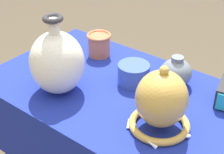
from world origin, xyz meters
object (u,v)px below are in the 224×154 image
pot_squat_cobalt (134,74)px  cup_wide_terracotta (99,44)px  vase_tall_bulbous (57,62)px  jar_round_slate (176,72)px  vase_dome_bell (161,103)px  pot_squat_teal (52,58)px

pot_squat_cobalt → cup_wide_terracotta: bearing=159.7°
vase_tall_bulbous → cup_wide_terracotta: (-0.05, 0.28, -0.06)m
jar_round_slate → cup_wide_terracotta: 0.35m
cup_wide_terracotta → vase_dome_bell: bearing=-28.9°
vase_dome_bell → cup_wide_terracotta: vase_dome_bell is taller
pot_squat_cobalt → jar_round_slate: bearing=32.9°
jar_round_slate → pot_squat_cobalt: bearing=-147.1°
vase_dome_bell → pot_squat_cobalt: size_ratio=1.89×
vase_tall_bulbous → pot_squat_cobalt: (0.17, 0.19, -0.07)m
vase_tall_bulbous → jar_round_slate: bearing=42.6°
pot_squat_teal → cup_wide_terracotta: (0.10, 0.17, 0.02)m
vase_tall_bulbous → pot_squat_teal: size_ratio=2.40×
vase_tall_bulbous → pot_squat_cobalt: 0.27m
pot_squat_teal → cup_wide_terracotta: cup_wide_terracotta is taller
pot_squat_cobalt → cup_wide_terracotta: 0.24m
vase_dome_bell → cup_wide_terracotta: bearing=151.1°
vase_tall_bulbous → pot_squat_cobalt: bearing=48.1°
vase_dome_bell → pot_squat_teal: vase_dome_bell is taller
vase_tall_bulbous → cup_wide_terracotta: 0.29m
pot_squat_cobalt → jar_round_slate: 0.15m
pot_squat_cobalt → jar_round_slate: size_ratio=1.01×
pot_squat_cobalt → cup_wide_terracotta: cup_wide_terracotta is taller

